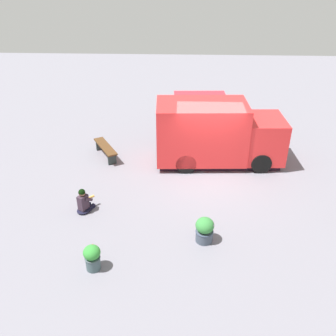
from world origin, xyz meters
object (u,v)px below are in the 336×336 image
(plaza_bench, at_px, (106,148))
(person_customer, at_px, (84,202))
(planter_flowering_far, at_px, (205,230))
(food_truck, at_px, (216,135))
(planter_flowering_near, at_px, (92,257))

(plaza_bench, bearing_deg, person_customer, -89.82)
(person_customer, height_order, planter_flowering_far, person_customer)
(food_truck, height_order, plaza_bench, food_truck)
(person_customer, distance_m, planter_flowering_far, 4.08)
(person_customer, height_order, plaza_bench, person_customer)
(planter_flowering_near, bearing_deg, plaza_bench, 97.74)
(person_customer, relative_size, planter_flowering_far, 1.07)
(food_truck, bearing_deg, person_customer, -141.41)
(planter_flowering_near, height_order, planter_flowering_far, planter_flowering_far)
(planter_flowering_far, bearing_deg, food_truck, 82.74)
(food_truck, relative_size, planter_flowering_near, 6.63)
(planter_flowering_near, height_order, plaza_bench, planter_flowering_near)
(planter_flowering_far, bearing_deg, person_customer, 161.30)
(plaza_bench, bearing_deg, planter_flowering_near, -82.26)
(person_customer, bearing_deg, planter_flowering_far, -18.70)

